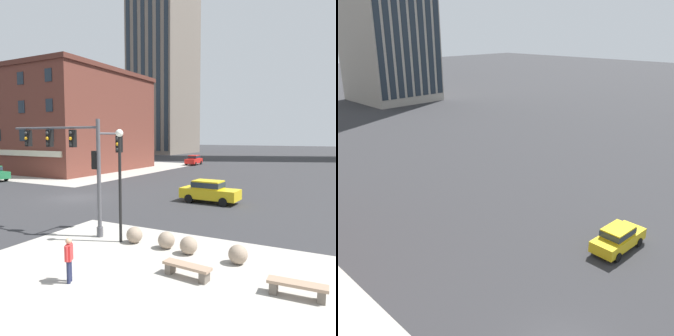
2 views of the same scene
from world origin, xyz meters
TOP-DOWN VIEW (x-y plane):
  - ground_plane at (0.00, 0.00)m, footprint 320.00×320.00m
  - sidewalk_far_corner at (-20.00, 20.00)m, footprint 32.00×32.00m
  - traffic_signal_main at (7.22, -7.26)m, footprint 6.08×2.09m
  - bollard_sphere_curb_a at (10.65, -7.43)m, footprint 0.76×0.76m
  - bollard_sphere_curb_b at (12.35, -7.43)m, footprint 0.76×0.76m
  - bollard_sphere_curb_c at (13.53, -7.62)m, footprint 0.76×0.76m
  - bollard_sphere_curb_d at (15.70, -7.70)m, footprint 0.76×0.76m
  - bench_near_signal at (14.47, -9.83)m, footprint 1.84×0.67m
  - bench_mid_block at (18.12, -9.55)m, footprint 1.82×0.55m
  - pedestrian_with_bag at (11.07, -12.08)m, footprint 0.33×0.50m
  - street_lamp_corner_near at (10.00, -7.63)m, footprint 0.36×0.36m
  - car_main_southbound_near at (-4.20, 33.44)m, footprint 2.08×4.49m
  - car_main_southbound_far at (10.29, 3.25)m, footprint 4.47×2.02m
  - storefront_block_near_corner at (-20.89, 17.95)m, footprint 24.26×20.36m
  - residential_tower_skyline_left at (-28.41, 67.19)m, footprint 14.36×20.38m

SIDE VIEW (x-z plane):
  - ground_plane at x=0.00m, z-range 0.00..0.00m
  - sidewalk_far_corner at x=-20.00m, z-range -0.01..0.01m
  - bench_near_signal at x=14.47m, z-range 0.08..0.57m
  - bench_mid_block at x=18.12m, z-range 0.08..0.57m
  - bollard_sphere_curb_a at x=10.65m, z-range 0.00..0.76m
  - bollard_sphere_curb_b at x=12.35m, z-range 0.00..0.76m
  - bollard_sphere_curb_c at x=13.53m, z-range 0.00..0.76m
  - bollard_sphere_curb_d at x=15.70m, z-range 0.00..0.76m
  - pedestrian_with_bag at x=11.07m, z-range 0.10..1.68m
  - car_main_southbound_near at x=-4.20m, z-range 0.08..1.76m
  - car_main_southbound_far at x=10.29m, z-range 0.08..1.76m
  - street_lamp_corner_near at x=10.00m, z-range 0.68..6.02m
  - traffic_signal_main at x=7.22m, z-range 1.05..6.90m
  - storefront_block_near_corner at x=-20.89m, z-range 0.01..14.35m
  - residential_tower_skyline_left at x=-28.41m, z-range 0.02..55.30m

